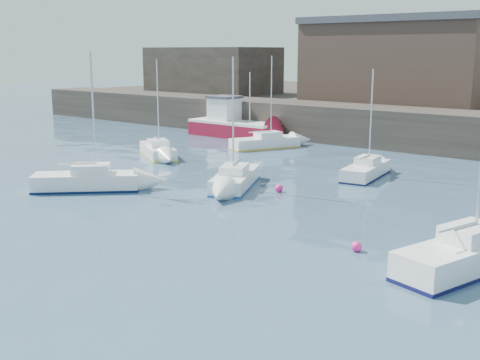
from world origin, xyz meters
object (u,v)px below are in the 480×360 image
Objects in this scene: fishing_boat at (233,124)px; sailboat_a at (87,181)px; sailboat_f at (366,170)px; sailboat_h at (265,142)px; sailboat_c at (465,255)px; sailboat_e at (158,150)px; sailboat_b at (235,179)px; buoy_far at (279,192)px; buoy_mid at (356,251)px.

fishing_boat is 22.47m from sailboat_a.
sailboat_h is (-11.31, 5.18, 0.01)m from sailboat_f.
sailboat_e is (-24.99, 9.45, -0.13)m from sailboat_c.
sailboat_c reaches higher than fishing_boat.
fishing_boat is 1.13× the size of sailboat_c.
sailboat_e is (2.37, -11.42, -0.65)m from fishing_boat.
sailboat_e is 0.97× the size of sailboat_h.
sailboat_c is 1.07× the size of sailboat_h.
sailboat_b is (5.80, 5.65, -0.05)m from sailboat_a.
fishing_boat is 21.75m from buoy_far.
sailboat_b is at bearing -60.53° from sailboat_h.
fishing_boat is 11.68m from sailboat_e.
sailboat_h is at bearing 140.78° from sailboat_c.
sailboat_e is 23.33m from buoy_mid.
buoy_far is at bearing 142.01° from buoy_mid.
sailboat_a is at bearing -64.06° from sailboat_e.
fishing_boat is 19.53m from sailboat_f.
sailboat_h is (-1.02, 17.73, -0.06)m from sailboat_a.
sailboat_f is at bearing 10.06° from sailboat_e.
buoy_mid is 10.04m from buoy_far.
sailboat_a is 16.22m from sailboat_f.
buoy_mid is 0.94× the size of buoy_far.
sailboat_c reaches higher than buoy_far.
sailboat_a reaches higher than sailboat_e.
buoy_far is (9.43, -11.58, -0.46)m from sailboat_h.
fishing_boat is at bearing 108.62° from sailboat_a.
buoy_far is (-11.79, 5.73, -0.58)m from sailboat_c.
sailboat_h is 14.94m from buoy_far.
sailboat_b is at bearing -169.18° from buoy_far.
sailboat_f is (-9.91, 12.13, -0.13)m from sailboat_c.
buoy_far is (-7.91, 6.18, 0.00)m from buoy_mid.
fishing_boat is at bearing 149.95° from sailboat_h.
sailboat_a is at bearing -178.81° from sailboat_c.
sailboat_h reaches higher than buoy_far.
sailboat_b is 13.87m from sailboat_h.
buoy_mid is at bearing -64.35° from sailboat_f.
sailboat_a reaches higher than sailboat_b.
sailboat_b is at bearing 44.27° from sailboat_a.
sailboat_a is 1.04× the size of sailboat_h.
sailboat_e is 1.08× the size of sailboat_f.
sailboat_c is at bearing -37.33° from fishing_boat.
sailboat_b is at bearing 160.01° from sailboat_c.
buoy_far is at bearing 36.20° from sailboat_a.
sailboat_e is 8.72m from sailboat_h.
sailboat_a is at bearing -129.35° from sailboat_f.
sailboat_f is (15.09, 2.68, 0.00)m from sailboat_e.
sailboat_a is 0.97× the size of sailboat_c.
buoy_mid is at bearing -28.37° from sailboat_b.
sailboat_b reaches higher than sailboat_f.
buoy_mid is at bearing -25.11° from sailboat_e.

